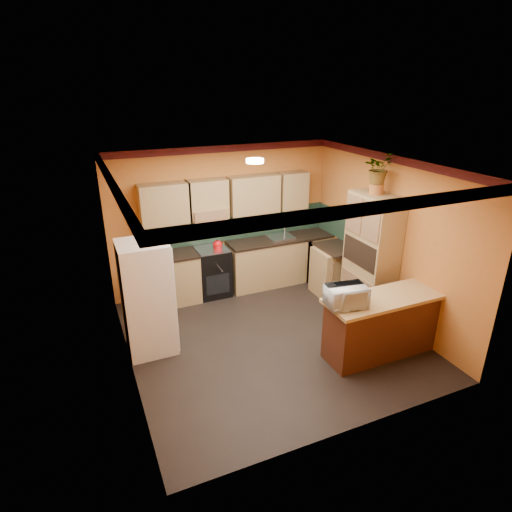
{
  "coord_description": "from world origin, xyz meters",
  "views": [
    {
      "loc": [
        -2.49,
        -5.16,
        3.73
      ],
      "look_at": [
        -0.05,
        0.45,
        1.23
      ],
      "focal_mm": 30.0,
      "sensor_mm": 36.0,
      "label": 1
    }
  ],
  "objects": [
    {
      "name": "room_shell",
      "position": [
        0.02,
        0.28,
        2.09
      ],
      "size": [
        4.24,
        4.24,
        2.72
      ],
      "color": "black",
      "rests_on": "ground"
    },
    {
      "name": "base_cabinets_back",
      "position": [
        0.28,
        1.8,
        0.44
      ],
      "size": [
        3.65,
        0.6,
        0.88
      ],
      "primitive_type": "cube",
      "color": "tan",
      "rests_on": "ground"
    },
    {
      "name": "countertop_back",
      "position": [
        0.28,
        1.8,
        0.9
      ],
      "size": [
        3.65,
        0.62,
        0.04
      ],
      "primitive_type": "cube",
      "color": "black",
      "rests_on": "base_cabinets_back"
    },
    {
      "name": "stove",
      "position": [
        -0.34,
        1.8,
        0.46
      ],
      "size": [
        0.58,
        0.58,
        0.91
      ],
      "primitive_type": "cube",
      "color": "black",
      "rests_on": "ground"
    },
    {
      "name": "kettle",
      "position": [
        -0.24,
        1.75,
        1.0
      ],
      "size": [
        0.21,
        0.21,
        0.18
      ],
      "primitive_type": null,
      "rotation": [
        0.0,
        0.0,
        -0.24
      ],
      "color": "red",
      "rests_on": "stove"
    },
    {
      "name": "sink",
      "position": [
        1.06,
        1.8,
        0.94
      ],
      "size": [
        0.48,
        0.4,
        0.03
      ],
      "primitive_type": "cube",
      "color": "silver",
      "rests_on": "countertop_back"
    },
    {
      "name": "base_cabinets_right",
      "position": [
        1.8,
        0.95,
        0.44
      ],
      "size": [
        0.6,
        0.8,
        0.88
      ],
      "primitive_type": "cube",
      "color": "tan",
      "rests_on": "ground"
    },
    {
      "name": "countertop_right",
      "position": [
        1.8,
        0.95,
        0.9
      ],
      "size": [
        0.62,
        0.8,
        0.04
      ],
      "primitive_type": "cube",
      "color": "black",
      "rests_on": "base_cabinets_right"
    },
    {
      "name": "fridge",
      "position": [
        -1.75,
        0.46,
        0.85
      ],
      "size": [
        0.68,
        0.66,
        1.7
      ],
      "primitive_type": "cube",
      "color": "white",
      "rests_on": "ground"
    },
    {
      "name": "pantry",
      "position": [
        1.85,
        0.06,
        1.05
      ],
      "size": [
        0.48,
        0.9,
        2.1
      ],
      "primitive_type": "cube",
      "color": "tan",
      "rests_on": "ground"
    },
    {
      "name": "fern_pot",
      "position": [
        1.85,
        0.11,
        2.18
      ],
      "size": [
        0.22,
        0.22,
        0.16
      ],
      "primitive_type": "cylinder",
      "color": "#AA5D29",
      "rests_on": "pantry"
    },
    {
      "name": "fern",
      "position": [
        1.85,
        0.11,
        2.5
      ],
      "size": [
        0.54,
        0.5,
        0.49
      ],
      "primitive_type": "imported",
      "rotation": [
        0.0,
        0.0,
        0.32
      ],
      "color": "tan",
      "rests_on": "fern_pot"
    },
    {
      "name": "breakfast_bar",
      "position": [
        1.38,
        -0.99,
        0.44
      ],
      "size": [
        1.8,
        0.55,
        0.88
      ],
      "primitive_type": "cube",
      "color": "#4F2512",
      "rests_on": "ground"
    },
    {
      "name": "bar_top",
      "position": [
        1.38,
        -0.99,
        0.91
      ],
      "size": [
        1.9,
        0.65,
        0.05
      ],
      "primitive_type": "cube",
      "color": "tan",
      "rests_on": "breakfast_bar"
    },
    {
      "name": "microwave",
      "position": [
        0.64,
        -0.99,
        1.08
      ],
      "size": [
        0.57,
        0.43,
        0.29
      ],
      "primitive_type": "imported",
      "rotation": [
        0.0,
        0.0,
        -0.14
      ],
      "color": "white",
      "rests_on": "bar_top"
    }
  ]
}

